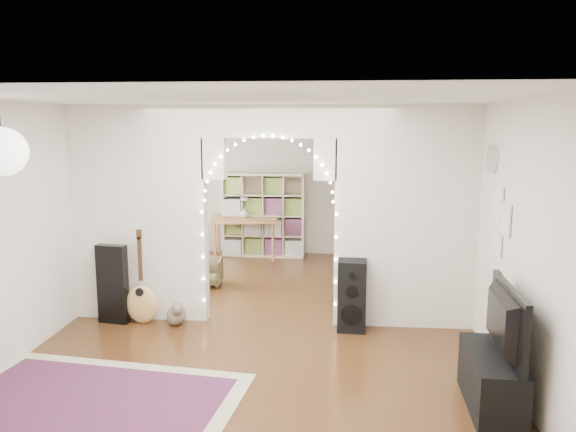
# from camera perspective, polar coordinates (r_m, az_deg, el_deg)

# --- Properties ---
(floor) EXTENTS (7.50, 7.50, 0.00)m
(floor) POSITION_cam_1_polar(r_m,az_deg,el_deg) (7.27, -1.83, -10.53)
(floor) COLOR black
(floor) RESTS_ON ground
(ceiling) EXTENTS (5.00, 7.50, 0.02)m
(ceiling) POSITION_cam_1_polar(r_m,az_deg,el_deg) (6.83, -1.95, 11.28)
(ceiling) COLOR white
(ceiling) RESTS_ON wall_back
(wall_back) EXTENTS (5.00, 0.02, 2.70)m
(wall_back) POSITION_cam_1_polar(r_m,az_deg,el_deg) (10.62, 0.57, 3.34)
(wall_back) COLOR silver
(wall_back) RESTS_ON floor
(wall_front) EXTENTS (5.00, 0.02, 2.70)m
(wall_front) POSITION_cam_1_polar(r_m,az_deg,el_deg) (3.34, -9.85, -10.52)
(wall_front) COLOR silver
(wall_front) RESTS_ON floor
(wall_left) EXTENTS (0.02, 7.50, 2.70)m
(wall_left) POSITION_cam_1_polar(r_m,az_deg,el_deg) (7.64, -20.85, 0.31)
(wall_left) COLOR silver
(wall_left) RESTS_ON floor
(wall_right) EXTENTS (0.02, 7.50, 2.70)m
(wall_right) POSITION_cam_1_polar(r_m,az_deg,el_deg) (7.07, 18.66, -0.26)
(wall_right) COLOR silver
(wall_right) RESTS_ON floor
(divider_wall) EXTENTS (5.00, 0.20, 2.70)m
(divider_wall) POSITION_cam_1_polar(r_m,az_deg,el_deg) (6.91, -1.89, 0.65)
(divider_wall) COLOR silver
(divider_wall) RESTS_ON floor
(fairy_lights) EXTENTS (1.64, 0.04, 1.60)m
(fairy_lights) POSITION_cam_1_polar(r_m,az_deg,el_deg) (6.76, -2.03, 1.53)
(fairy_lights) COLOR #FFEABF
(fairy_lights) RESTS_ON divider_wall
(window) EXTENTS (0.04, 1.20, 1.40)m
(window) POSITION_cam_1_polar(r_m,az_deg,el_deg) (9.24, -15.89, 3.00)
(window) COLOR white
(window) RESTS_ON wall_left
(wall_clock) EXTENTS (0.03, 0.31, 0.31)m
(wall_clock) POSITION_cam_1_polar(r_m,az_deg,el_deg) (6.40, 20.09, 5.46)
(wall_clock) COLOR white
(wall_clock) RESTS_ON wall_right
(picture_frames) EXTENTS (0.02, 0.50, 0.70)m
(picture_frames) POSITION_cam_1_polar(r_m,az_deg,el_deg) (6.09, 20.72, -0.45)
(picture_frames) COLOR white
(picture_frames) RESTS_ON wall_right
(paper_lantern) EXTENTS (0.40, 0.40, 0.40)m
(paper_lantern) POSITION_cam_1_polar(r_m,az_deg,el_deg) (5.17, -27.01, 5.86)
(paper_lantern) COLOR white
(paper_lantern) RESTS_ON ceiling
(ceiling_fan) EXTENTS (1.10, 1.10, 0.30)m
(ceiling_fan) POSITION_cam_1_polar(r_m,az_deg,el_deg) (8.82, -0.33, 8.92)
(ceiling_fan) COLOR gold
(ceiling_fan) RESTS_ON ceiling
(area_rug) EXTENTS (2.87, 2.28, 0.02)m
(area_rug) POSITION_cam_1_polar(r_m,az_deg,el_deg) (5.49, -20.33, -17.95)
(area_rug) COLOR maroon
(area_rug) RESTS_ON floor
(guitar_case) EXTENTS (0.40, 0.19, 0.99)m
(guitar_case) POSITION_cam_1_polar(r_m,az_deg,el_deg) (7.37, -17.38, -6.62)
(guitar_case) COLOR black
(guitar_case) RESTS_ON floor
(acoustic_guitar) EXTENTS (0.41, 0.14, 1.01)m
(acoustic_guitar) POSITION_cam_1_polar(r_m,az_deg,el_deg) (7.25, -14.67, -7.20)
(acoustic_guitar) COLOR tan
(acoustic_guitar) RESTS_ON floor
(tabby_cat) EXTENTS (0.34, 0.51, 0.34)m
(tabby_cat) POSITION_cam_1_polar(r_m,az_deg,el_deg) (7.19, -11.26, -9.73)
(tabby_cat) COLOR brown
(tabby_cat) RESTS_ON floor
(floor_speaker) EXTENTS (0.35, 0.32, 0.87)m
(floor_speaker) POSITION_cam_1_polar(r_m,az_deg,el_deg) (6.84, 6.52, -8.05)
(floor_speaker) COLOR black
(floor_speaker) RESTS_ON floor
(media_console) EXTENTS (0.44, 1.01, 0.50)m
(media_console) POSITION_cam_1_polar(r_m,az_deg,el_deg) (5.42, 19.97, -15.48)
(media_console) COLOR black
(media_console) RESTS_ON floor
(tv) EXTENTS (0.18, 1.08, 0.62)m
(tv) POSITION_cam_1_polar(r_m,az_deg,el_deg) (5.21, 20.32, -9.88)
(tv) COLOR black
(tv) RESTS_ON media_console
(bookcase) EXTENTS (1.54, 0.48, 1.56)m
(bookcase) POSITION_cam_1_polar(r_m,az_deg,el_deg) (10.51, -2.48, 0.14)
(bookcase) COLOR beige
(bookcase) RESTS_ON floor
(dining_table) EXTENTS (1.29, 0.94, 0.76)m
(dining_table) POSITION_cam_1_polar(r_m,az_deg,el_deg) (10.38, -4.42, -0.56)
(dining_table) COLOR olive
(dining_table) RESTS_ON floor
(flower_vase) EXTENTS (0.20, 0.20, 0.19)m
(flower_vase) POSITION_cam_1_polar(r_m,az_deg,el_deg) (10.35, -4.44, 0.36)
(flower_vase) COLOR white
(flower_vase) RESTS_ON dining_table
(dining_chair_left) EXTENTS (0.49, 0.51, 0.42)m
(dining_chair_left) POSITION_cam_1_polar(r_m,az_deg,el_deg) (8.78, -8.26, -5.62)
(dining_chair_left) COLOR brown
(dining_chair_left) RESTS_ON floor
(dining_chair_right) EXTENTS (0.66, 0.67, 0.51)m
(dining_chair_right) POSITION_cam_1_polar(r_m,az_deg,el_deg) (8.50, 6.81, -5.80)
(dining_chair_right) COLOR brown
(dining_chair_right) RESTS_ON floor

